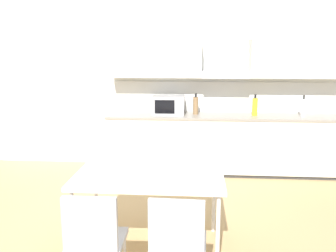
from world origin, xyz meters
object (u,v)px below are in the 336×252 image
(bottle_brown, at_px, (196,105))
(chair_near_right, at_px, (178,239))
(dining_table, at_px, (150,178))
(microwave, at_px, (168,105))
(chair_near_left, at_px, (94,236))
(pendant_lamp, at_px, (148,56))
(bottle_yellow, at_px, (255,107))
(bottle_white, at_px, (303,108))

(bottle_brown, distance_m, chair_near_right, 3.21)
(dining_table, bearing_deg, microwave, 90.10)
(microwave, relative_size, bottle_brown, 1.52)
(dining_table, height_order, chair_near_left, chair_near_left)
(microwave, distance_m, dining_table, 2.35)
(bottle_brown, relative_size, pendant_lamp, 0.99)
(bottle_yellow, xyz_separation_m, chair_near_left, (-1.58, -3.12, -0.48))
(chair_near_right, height_order, pendant_lamp, pendant_lamp)
(bottle_yellow, distance_m, dining_table, 2.66)
(chair_near_left, bearing_deg, microwave, 84.62)
(bottle_brown, height_order, dining_table, bottle_brown)
(dining_table, xyz_separation_m, pendant_lamp, (-0.00, -0.00, 1.10))
(bottle_white, bearing_deg, pendant_lamp, -130.92)
(dining_table, xyz_separation_m, chair_near_left, (-0.30, -0.81, -0.16))
(bottle_brown, relative_size, chair_near_left, 0.36)
(bottle_yellow, relative_size, dining_table, 0.23)
(pendant_lamp, bearing_deg, bottle_yellow, 61.03)
(bottle_yellow, distance_m, bottle_white, 0.69)
(bottle_brown, bearing_deg, microwave, -174.47)
(chair_near_right, distance_m, chair_near_left, 0.60)
(chair_near_right, height_order, chair_near_left, same)
(chair_near_left, bearing_deg, bottle_white, 53.65)
(bottle_yellow, xyz_separation_m, pendant_lamp, (-1.28, -2.31, 0.78))
(dining_table, relative_size, chair_near_left, 1.54)
(bottle_white, relative_size, chair_near_right, 0.36)
(bottle_yellow, bearing_deg, bottle_brown, 176.56)
(bottle_white, height_order, chair_near_left, bottle_white)
(microwave, relative_size, pendant_lamp, 1.50)
(chair_near_right, bearing_deg, bottle_yellow, 72.54)
(bottle_brown, relative_size, chair_near_right, 0.36)
(bottle_white, xyz_separation_m, chair_near_right, (-1.67, -3.08, -0.48))
(bottle_yellow, bearing_deg, pendant_lamp, -118.97)
(pendant_lamp, bearing_deg, chair_near_left, -110.30)
(bottle_white, bearing_deg, bottle_brown, 176.40)
(bottle_white, bearing_deg, dining_table, -130.92)
(chair_near_right, relative_size, pendant_lamp, 2.72)
(dining_table, distance_m, pendant_lamp, 1.10)
(bottle_yellow, distance_m, chair_near_right, 3.31)
(dining_table, bearing_deg, pendant_lamp, -165.96)
(microwave, xyz_separation_m, dining_table, (0.00, -2.32, -0.33))
(bottle_yellow, bearing_deg, dining_table, -118.97)
(bottle_brown, relative_size, bottle_white, 1.01)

